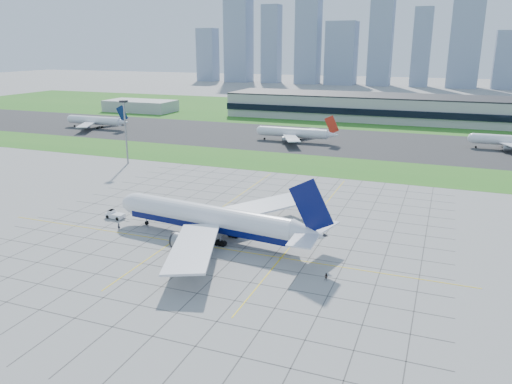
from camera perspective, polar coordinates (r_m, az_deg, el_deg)
ground at (r=122.51m, az=-4.87°, el=-5.92°), size 1400.00×1400.00×0.00m
grass_median at (r=203.48m, az=6.21°, el=3.14°), size 700.00×35.00×0.04m
asphalt_taxiway at (r=255.94m, az=9.43°, el=5.76°), size 700.00×75.00×0.04m
grass_far at (r=363.14m, az=13.07°, el=8.67°), size 700.00×145.00×0.04m
apron_markings at (r=131.69m, az=-2.60°, el=-4.24°), size 120.00×130.00×0.03m
terminal at (r=333.91m, az=19.39°, el=8.89°), size 260.00×43.00×15.80m
service_block at (r=378.28m, az=-13.06°, el=9.57°), size 50.00×25.00×8.00m
light_mast at (r=207.67m, az=-14.73°, el=7.52°), size 2.50×2.50×25.60m
city_skyline at (r=624.56m, az=16.35°, el=16.97°), size 523.00×32.40×160.00m
airliner at (r=124.24m, az=-5.14°, el=-3.07°), size 59.55×60.02×18.77m
pushback_tug at (r=144.89m, az=-15.86°, el=-2.52°), size 7.95×3.28×2.19m
crew_near at (r=135.33m, az=-15.40°, el=-3.83°), size 0.74×0.83×1.91m
crew_far at (r=104.72m, az=8.03°, el=-9.58°), size 0.91×0.78×1.62m
distant_jet_0 at (r=306.60m, az=-17.83°, el=7.79°), size 39.97×42.66×14.08m
distant_jet_1 at (r=251.69m, az=4.42°, el=6.78°), size 40.26×42.66×14.08m
distant_jet_2 at (r=258.04m, az=27.16°, el=5.26°), size 37.04×42.66×14.08m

